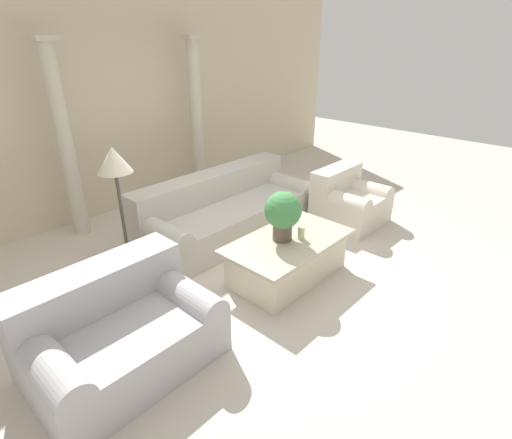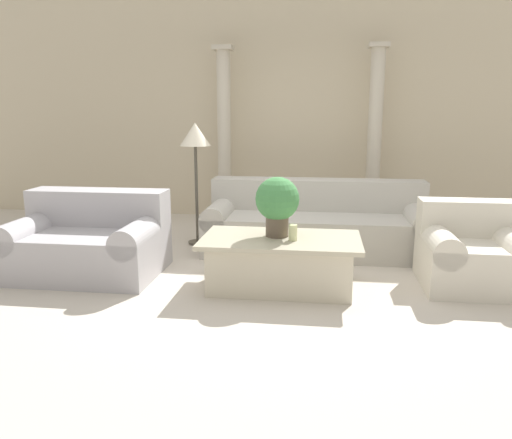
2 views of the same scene
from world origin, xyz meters
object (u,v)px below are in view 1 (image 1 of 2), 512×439
sofa_long (226,210)px  loveseat (118,330)px  floor_lamp (115,168)px  coffee_table (288,258)px  armchair (349,200)px  potted_plant (283,213)px

sofa_long → loveseat: same height
loveseat → floor_lamp: 1.69m
sofa_long → coffee_table: sofa_long is taller
floor_lamp → loveseat: bearing=-123.4°
sofa_long → armchair: 1.75m
loveseat → coffee_table: 1.92m
sofa_long → potted_plant: bearing=-105.2°
sofa_long → loveseat: 2.47m
sofa_long → floor_lamp: (-1.42, 0.09, 0.91)m
floor_lamp → sofa_long: bearing=-3.7°
potted_plant → armchair: potted_plant is taller
loveseat → potted_plant: potted_plant is taller
loveseat → floor_lamp: size_ratio=0.98×
floor_lamp → potted_plant: bearing=-51.1°
potted_plant → armchair: size_ratio=0.60×
floor_lamp → armchair: 3.19m
floor_lamp → coffee_table: bearing=-51.2°
loveseat → armchair: (3.64, 0.09, -0.00)m
sofa_long → potted_plant: (-0.34, -1.25, 0.46)m
potted_plant → armchair: 1.84m
coffee_table → potted_plant: 0.54m
floor_lamp → armchair: floor_lamp is taller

